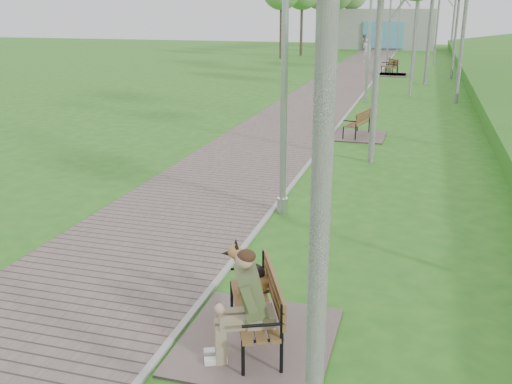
% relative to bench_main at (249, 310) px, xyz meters
% --- Properties ---
extents(ground, '(120.00, 120.00, 0.00)m').
position_rel_bench_main_xyz_m(ground, '(-0.98, 5.99, -0.47)').
color(ground, '#296420').
rests_on(ground, ground).
extents(walkway, '(3.50, 67.00, 0.04)m').
position_rel_bench_main_xyz_m(walkway, '(-2.73, 27.49, -0.45)').
color(walkway, '#695955').
rests_on(walkway, ground).
extents(kerb, '(0.10, 67.00, 0.05)m').
position_rel_bench_main_xyz_m(kerb, '(-0.98, 27.49, -0.45)').
color(kerb, '#999993').
rests_on(kerb, ground).
extents(building_north, '(10.00, 5.20, 4.00)m').
position_rel_bench_main_xyz_m(building_north, '(-2.48, 56.97, 1.52)').
color(building_north, '#9E9E99').
rests_on(building_north, ground).
extents(bench_main, '(1.92, 2.14, 1.68)m').
position_rel_bench_main_xyz_m(bench_main, '(0.00, 0.00, 0.00)').
color(bench_main, '#695955').
rests_on(bench_main, ground).
extents(bench_second, '(1.79, 1.99, 1.10)m').
position_rel_bench_main_xyz_m(bench_second, '(-0.15, 12.82, -0.27)').
color(bench_second, '#695955').
rests_on(bench_second, ground).
extents(bench_third, '(1.91, 2.12, 1.17)m').
position_rel_bench_main_xyz_m(bench_third, '(-0.18, 32.27, -0.25)').
color(bench_third, '#695955').
rests_on(bench_third, ground).
extents(bench_far, '(2.03, 2.25, 1.24)m').
position_rel_bench_main_xyz_m(bench_far, '(-0.32, 31.75, -0.24)').
color(bench_far, '#695955').
rests_on(bench_far, ground).
extents(lamp_post_near, '(0.22, 0.22, 5.70)m').
position_rel_bench_main_xyz_m(lamp_post_near, '(-0.75, 4.87, 2.19)').
color(lamp_post_near, '#9C9FA4').
rests_on(lamp_post_near, ground).
extents(lamp_post_second, '(0.20, 0.20, 5.16)m').
position_rel_bench_main_xyz_m(lamp_post_second, '(-0.62, 20.27, 1.94)').
color(lamp_post_second, '#9C9FA4').
rests_on(lamp_post_second, ground).
extents(lamp_post_third, '(0.19, 0.19, 4.86)m').
position_rel_bench_main_xyz_m(lamp_post_third, '(-0.57, 32.88, 1.80)').
color(lamp_post_third, '#9C9FA4').
rests_on(lamp_post_third, ground).
extents(lamp_post_far, '(0.19, 0.19, 5.01)m').
position_rel_bench_main_xyz_m(lamp_post_far, '(-0.78, 50.21, 1.87)').
color(lamp_post_far, '#9C9FA4').
rests_on(lamp_post_far, ground).
extents(pedestrian_near, '(0.72, 0.52, 1.81)m').
position_rel_bench_main_xyz_m(pedestrian_near, '(-2.61, 40.26, 0.43)').
color(pedestrian_near, silver).
rests_on(pedestrian_near, ground).
extents(pedestrian_far, '(0.90, 0.76, 1.64)m').
position_rel_bench_main_xyz_m(pedestrian_far, '(-4.18, 52.55, 0.35)').
color(pedestrian_far, gray).
rests_on(pedestrian_far, ground).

